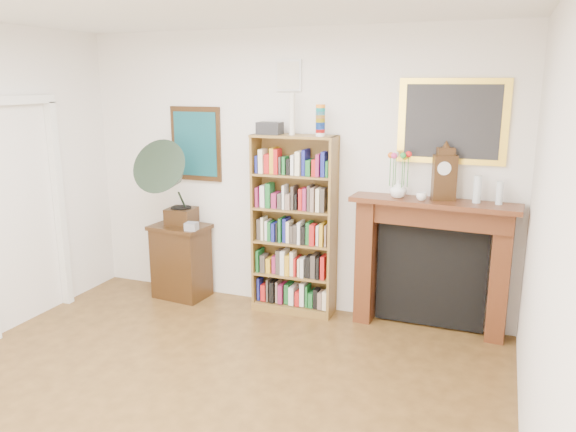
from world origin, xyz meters
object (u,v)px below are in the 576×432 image
object	(u,v)px
side_cabinet	(181,261)
flower_vase	(398,189)
fireplace	(432,253)
bookshelf	(294,216)
mantel_clock	(444,175)
gramophone	(171,178)
bottle_right	(500,193)
bottle_left	(477,189)
cd_stack	(192,226)
teacup	(421,196)

from	to	relation	value
side_cabinet	flower_vase	bearing A→B (deg)	6.86
side_cabinet	fireplace	xyz separation A→B (m)	(2.62, 0.12, 0.35)
fireplace	flower_vase	size ratio (longest dim) A/B	9.36
bookshelf	fireplace	xyz separation A→B (m)	(1.34, 0.06, -0.25)
mantel_clock	gramophone	bearing A→B (deg)	164.80
fireplace	bottle_right	distance (m)	0.82
mantel_clock	side_cabinet	bearing A→B (deg)	162.75
side_cabinet	fireplace	size ratio (longest dim) A/B	0.53
mantel_clock	bottle_left	distance (m)	0.31
flower_vase	cd_stack	bearing A→B (deg)	-174.52
cd_stack	teacup	size ratio (longest dim) A/B	1.30
cd_stack	teacup	world-z (taller)	teacup
gramophone	flower_vase	xyz separation A→B (m)	(2.30, 0.16, 0.01)
cd_stack	teacup	bearing A→B (deg)	3.74
bookshelf	teacup	bearing A→B (deg)	-3.96
gramophone	bookshelf	bearing A→B (deg)	3.74
cd_stack	bottle_right	distance (m)	2.99
flower_vase	bookshelf	bearing A→B (deg)	-179.98
side_cabinet	flower_vase	size ratio (longest dim) A/B	4.97
gramophone	mantel_clock	bearing A→B (deg)	0.64
side_cabinet	fireplace	distance (m)	2.64
bottle_left	cd_stack	bearing A→B (deg)	-175.42
fireplace	teacup	world-z (taller)	teacup
bookshelf	mantel_clock	distance (m)	1.49
cd_stack	bottle_left	bearing A→B (deg)	4.58
side_cabinet	teacup	xyz separation A→B (m)	(2.51, 0.02, 0.90)
fireplace	mantel_clock	size ratio (longest dim) A/B	3.22
cd_stack	bookshelf	bearing A→B (deg)	10.67
fireplace	bottle_left	distance (m)	0.73
bottle_left	fireplace	bearing A→B (deg)	174.08
flower_vase	bottle_right	world-z (taller)	bottle_right
fireplace	teacup	bearing A→B (deg)	-131.63
cd_stack	flower_vase	size ratio (longest dim) A/B	0.74
bookshelf	fireplace	size ratio (longest dim) A/B	1.37
bookshelf	mantel_clock	world-z (taller)	bookshelf
bottle_left	bottle_right	distance (m)	0.19
teacup	bottle_left	bearing A→B (deg)	8.67
bookshelf	fireplace	distance (m)	1.37
bottle_right	side_cabinet	bearing A→B (deg)	-178.43
flower_vase	bottle_left	xyz separation A→B (m)	(0.68, 0.02, 0.04)
cd_stack	fireplace	bearing A→B (deg)	6.13
bookshelf	bottle_right	distance (m)	1.92
side_cabinet	cd_stack	xyz separation A→B (m)	(0.23, -0.13, 0.44)
gramophone	bottle_right	world-z (taller)	gramophone
gramophone	bottle_right	distance (m)	3.17
side_cabinet	bookshelf	bearing A→B (deg)	8.16
mantel_clock	teacup	size ratio (longest dim) A/B	5.10
side_cabinet	flower_vase	xyz separation A→B (m)	(2.29, 0.07, 0.94)
side_cabinet	cd_stack	distance (m)	0.51
fireplace	flower_vase	world-z (taller)	flower_vase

